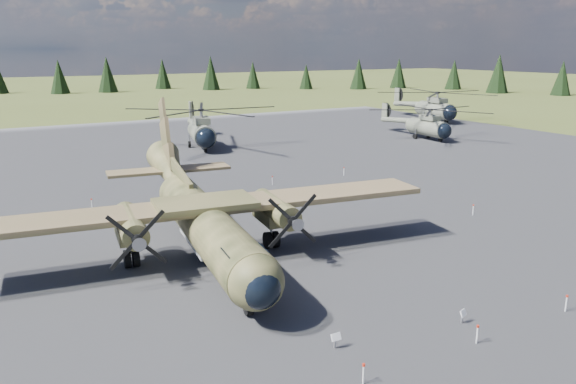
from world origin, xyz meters
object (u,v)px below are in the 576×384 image
helicopter_mid (428,118)px  helicopter_far (435,100)px  helicopter_near (201,120)px  transport_plane (201,213)px

helicopter_mid → helicopter_far: helicopter_far is taller
helicopter_near → helicopter_far: 44.77m
helicopter_mid → transport_plane: bearing=-145.6°
helicopter_far → helicopter_mid: bearing=-129.1°
helicopter_far → helicopter_near: bearing=-165.4°
transport_plane → helicopter_far: size_ratio=1.11×
helicopter_near → transport_plane: bearing=-97.6°
helicopter_mid → helicopter_far: 20.38m
transport_plane → helicopter_far: (58.14, 40.58, 1.02)m
transport_plane → helicopter_near: transport_plane is taller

